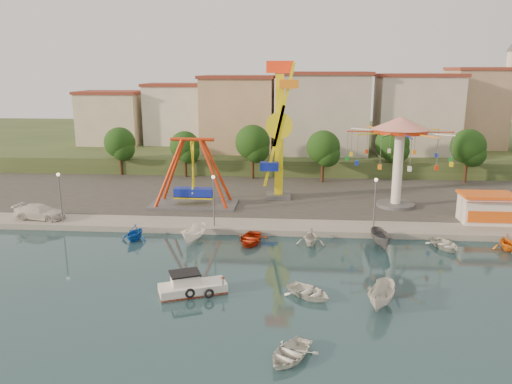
# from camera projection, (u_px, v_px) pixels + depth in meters

# --- Properties ---
(ground) EXTENTS (200.00, 200.00, 0.00)m
(ground) POSITION_uv_depth(u_px,v_px,m) (292.00, 288.00, 37.82)
(ground) COLOR #122B32
(ground) RESTS_ON ground
(quay_deck) EXTENTS (200.00, 100.00, 0.60)m
(quay_deck) POSITION_uv_depth(u_px,v_px,m) (294.00, 152.00, 97.75)
(quay_deck) COLOR #9E998E
(quay_deck) RESTS_ON ground
(asphalt_pad) EXTENTS (90.00, 28.00, 0.01)m
(asphalt_pad) POSITION_uv_depth(u_px,v_px,m) (294.00, 189.00, 66.71)
(asphalt_pad) COLOR #4C4944
(asphalt_pad) RESTS_ON quay_deck
(hill_terrace) EXTENTS (200.00, 60.00, 3.00)m
(hill_terrace) POSITION_uv_depth(u_px,v_px,m) (295.00, 142.00, 102.30)
(hill_terrace) COLOR #384C26
(hill_terrace) RESTS_ON ground
(pirate_ship_ride) EXTENTS (10.00, 5.00, 8.00)m
(pirate_ship_ride) POSITION_uv_depth(u_px,v_px,m) (193.00, 174.00, 57.53)
(pirate_ship_ride) COLOR #59595E
(pirate_ship_ride) RESTS_ON quay_deck
(kamikaze_tower) EXTENTS (3.81, 3.10, 16.50)m
(kamikaze_tower) POSITION_uv_depth(u_px,v_px,m) (280.00, 134.00, 59.95)
(kamikaze_tower) COLOR #59595E
(kamikaze_tower) RESTS_ON quay_deck
(wave_swinger) EXTENTS (11.60, 11.60, 10.40)m
(wave_swinger) POSITION_uv_depth(u_px,v_px,m) (400.00, 142.00, 56.30)
(wave_swinger) COLOR #59595E
(wave_swinger) RESTS_ON quay_deck
(booth_left) EXTENTS (5.40, 3.78, 3.08)m
(booth_left) POSITION_uv_depth(u_px,v_px,m) (486.00, 208.00, 51.74)
(booth_left) COLOR white
(booth_left) RESTS_ON quay_deck
(lamp_post_0) EXTENTS (0.14, 0.14, 5.00)m
(lamp_post_0) POSITION_uv_depth(u_px,v_px,m) (61.00, 199.00, 51.48)
(lamp_post_0) COLOR #59595E
(lamp_post_0) RESTS_ON quay_deck
(lamp_post_1) EXTENTS (0.14, 0.14, 5.00)m
(lamp_post_1) POSITION_uv_depth(u_px,v_px,m) (214.00, 202.00, 50.27)
(lamp_post_1) COLOR #59595E
(lamp_post_1) RESTS_ON quay_deck
(lamp_post_2) EXTENTS (0.14, 0.14, 5.00)m
(lamp_post_2) POSITION_uv_depth(u_px,v_px,m) (375.00, 206.00, 49.05)
(lamp_post_2) COLOR #59595E
(lamp_post_2) RESTS_ON quay_deck
(tree_0) EXTENTS (4.60, 4.60, 7.19)m
(tree_0) POSITION_uv_depth(u_px,v_px,m) (120.00, 143.00, 74.27)
(tree_0) COLOR #382314
(tree_0) RESTS_ON quay_deck
(tree_1) EXTENTS (4.35, 4.35, 6.80)m
(tree_1) POSITION_uv_depth(u_px,v_px,m) (185.00, 146.00, 72.86)
(tree_1) COLOR #382314
(tree_1) RESTS_ON quay_deck
(tree_2) EXTENTS (5.02, 5.02, 7.85)m
(tree_2) POSITION_uv_depth(u_px,v_px,m) (253.00, 142.00, 71.51)
(tree_2) COLOR #382314
(tree_2) RESTS_ON quay_deck
(tree_3) EXTENTS (4.68, 4.68, 7.32)m
(tree_3) POSITION_uv_depth(u_px,v_px,m) (323.00, 147.00, 69.44)
(tree_3) COLOR #382314
(tree_3) RESTS_ON quay_deck
(tree_4) EXTENTS (4.86, 4.86, 7.60)m
(tree_4) POSITION_uv_depth(u_px,v_px,m) (392.00, 144.00, 71.53)
(tree_4) COLOR #382314
(tree_4) RESTS_ON quay_deck
(tree_5) EXTENTS (4.83, 4.83, 7.54)m
(tree_5) POSITION_uv_depth(u_px,v_px,m) (468.00, 147.00, 69.02)
(tree_5) COLOR #382314
(tree_5) RESTS_ON quay_deck
(building_0) EXTENTS (9.26, 9.53, 11.87)m
(building_0) POSITION_uv_depth(u_px,v_px,m) (94.00, 114.00, 82.79)
(building_0) COLOR beige
(building_0) RESTS_ON hill_terrace
(building_1) EXTENTS (12.33, 9.01, 8.63)m
(building_1) POSITION_uv_depth(u_px,v_px,m) (173.00, 121.00, 87.41)
(building_1) COLOR silver
(building_1) RESTS_ON hill_terrace
(building_2) EXTENTS (11.95, 9.28, 11.23)m
(building_2) POSITION_uv_depth(u_px,v_px,m) (248.00, 114.00, 86.66)
(building_2) COLOR tan
(building_2) RESTS_ON hill_terrace
(building_3) EXTENTS (12.59, 10.50, 9.20)m
(building_3) POSITION_uv_depth(u_px,v_px,m) (329.00, 122.00, 82.80)
(building_3) COLOR beige
(building_3) RESTS_ON hill_terrace
(building_4) EXTENTS (10.75, 9.23, 9.24)m
(building_4) POSITION_uv_depth(u_px,v_px,m) (407.00, 120.00, 85.07)
(building_4) COLOR beige
(building_4) RESTS_ON hill_terrace
(building_5) EXTENTS (12.77, 10.96, 11.21)m
(building_5) POSITION_uv_depth(u_px,v_px,m) (492.00, 116.00, 82.01)
(building_5) COLOR tan
(building_5) RESTS_ON hill_terrace
(minaret) EXTENTS (2.80, 2.80, 18.00)m
(minaret) POSITION_uv_depth(u_px,v_px,m) (509.00, 91.00, 84.34)
(minaret) COLOR silver
(minaret) RESTS_ON hill_terrace
(cabin_motorboat) EXTENTS (5.25, 3.61, 1.73)m
(cabin_motorboat) POSITION_uv_depth(u_px,v_px,m) (191.00, 287.00, 36.90)
(cabin_motorboat) COLOR white
(cabin_motorboat) RESTS_ON ground
(rowboat_a) EXTENTS (4.50, 4.39, 0.76)m
(rowboat_a) POSITION_uv_depth(u_px,v_px,m) (309.00, 292.00, 36.32)
(rowboat_a) COLOR white
(rowboat_a) RESTS_ON ground
(rowboat_b) EXTENTS (4.00, 4.39, 0.74)m
(rowboat_b) POSITION_uv_depth(u_px,v_px,m) (290.00, 353.00, 28.50)
(rowboat_b) COLOR white
(rowboat_b) RESTS_ON ground
(skiff) EXTENTS (2.98, 4.39, 1.59)m
(skiff) POSITION_uv_depth(u_px,v_px,m) (382.00, 296.00, 34.69)
(skiff) COLOR silver
(skiff) RESTS_ON ground
(van) EXTENTS (5.55, 2.72, 1.55)m
(van) POSITION_uv_depth(u_px,v_px,m) (40.00, 212.00, 53.09)
(van) COLOR silver
(van) RESTS_ON quay_deck
(moored_boat_1) EXTENTS (3.08, 3.40, 1.56)m
(moored_boat_1) POSITION_uv_depth(u_px,v_px,m) (135.00, 232.00, 48.28)
(moored_boat_1) COLOR blue
(moored_boat_1) RESTS_ON ground
(moored_boat_2) EXTENTS (2.52, 4.30, 1.56)m
(moored_boat_2) POSITION_uv_depth(u_px,v_px,m) (194.00, 234.00, 47.84)
(moored_boat_2) COLOR white
(moored_boat_2) RESTS_ON ground
(moored_boat_3) EXTENTS (3.43, 4.45, 0.85)m
(moored_boat_3) POSITION_uv_depth(u_px,v_px,m) (250.00, 239.00, 47.51)
(moored_boat_3) COLOR red
(moored_boat_3) RESTS_ON ground
(moored_boat_4) EXTENTS (2.95, 3.34, 1.63)m
(moored_boat_4) POSITION_uv_depth(u_px,v_px,m) (311.00, 237.00, 46.98)
(moored_boat_4) COLOR silver
(moored_boat_4) RESTS_ON ground
(moored_boat_5) EXTENTS (2.03, 4.17, 1.55)m
(moored_boat_5) POSITION_uv_depth(u_px,v_px,m) (381.00, 239.00, 46.49)
(moored_boat_5) COLOR #57565B
(moored_boat_5) RESTS_ON ground
(moored_boat_6) EXTENTS (3.62, 4.30, 0.76)m
(moored_boat_6) POSITION_uv_depth(u_px,v_px,m) (445.00, 244.00, 46.14)
(moored_boat_6) COLOR silver
(moored_boat_6) RESTS_ON ground
(moored_boat_7) EXTENTS (2.70, 3.05, 1.50)m
(moored_boat_7) POSITION_uv_depth(u_px,v_px,m) (507.00, 242.00, 45.64)
(moored_boat_7) COLOR orange
(moored_boat_7) RESTS_ON ground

